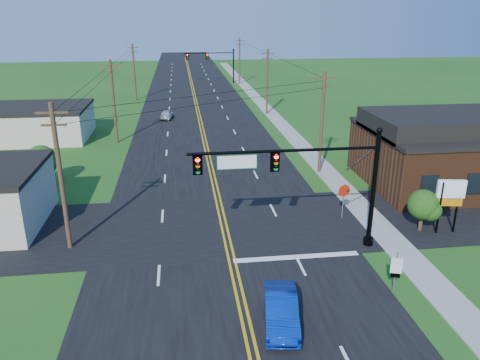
{
  "coord_description": "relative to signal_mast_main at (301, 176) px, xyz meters",
  "views": [
    {
      "loc": [
        -2.46,
        -16.78,
        13.63
      ],
      "look_at": [
        1.03,
        10.0,
        3.94
      ],
      "focal_mm": 35.0,
      "sensor_mm": 36.0,
      "label": 1
    }
  ],
  "objects": [
    {
      "name": "utility_pole_left_c",
      "position": [
        -13.84,
        54.0,
        -0.03
      ],
      "size": [
        1.8,
        0.28,
        9.0
      ],
      "color": "#372A19",
      "rests_on": "ground"
    },
    {
      "name": "utility_pole_left_a",
      "position": [
        -13.84,
        2.0,
        -0.03
      ],
      "size": [
        1.8,
        0.28,
        9.0
      ],
      "color": "#372A19",
      "rests_on": "ground"
    },
    {
      "name": "tree_left",
      "position": [
        -18.34,
        14.0,
        -2.59
      ],
      "size": [
        2.4,
        2.4,
        3.37
      ],
      "color": "#372A19",
      "rests_on": "ground"
    },
    {
      "name": "utility_pole_right_a",
      "position": [
        5.46,
        14.0,
        -0.03
      ],
      "size": [
        1.8,
        0.28,
        9.0
      ],
      "color": "#372A19",
      "rests_on": "ground"
    },
    {
      "name": "blue_car",
      "position": [
        -2.57,
        -6.98,
        -4.05
      ],
      "size": [
        2.12,
        4.45,
        1.41
      ],
      "primitive_type": "imported",
      "rotation": [
        0.0,
        0.0,
        -0.15
      ],
      "color": "#072898",
      "rests_on": "ground"
    },
    {
      "name": "sidewalk",
      "position": [
        6.16,
        32.0,
        -4.71
      ],
      "size": [
        2.0,
        160.0,
        0.08
      ],
      "primitive_type": "cube",
      "color": "gray",
      "rests_on": "ground"
    },
    {
      "name": "road_main",
      "position": [
        -4.34,
        42.0,
        -4.73
      ],
      "size": [
        16.0,
        220.0,
        0.04
      ],
      "primitive_type": "cube",
      "color": "black",
      "rests_on": "ground"
    },
    {
      "name": "ground",
      "position": [
        -4.34,
        -8.0,
        -4.75
      ],
      "size": [
        260.0,
        260.0,
        0.0
      ],
      "primitive_type": "plane",
      "color": "#1B4E16",
      "rests_on": "ground"
    },
    {
      "name": "cream_bldg_far",
      "position": [
        -23.34,
        30.0,
        -2.89
      ],
      "size": [
        12.2,
        9.2,
        3.7
      ],
      "color": "beige",
      "rests_on": "ground"
    },
    {
      "name": "route_sign",
      "position": [
        3.75,
        -5.18,
        -3.4
      ],
      "size": [
        0.56,
        0.21,
        2.31
      ],
      "rotation": [
        0.0,
        0.0,
        -0.31
      ],
      "color": "slate",
      "rests_on": "ground"
    },
    {
      "name": "signal_mast_main",
      "position": [
        0.0,
        0.0,
        0.0
      ],
      "size": [
        11.3,
        0.6,
        7.48
      ],
      "color": "black",
      "rests_on": "ground"
    },
    {
      "name": "stop_sign",
      "position": [
        4.16,
        3.98,
        -2.9
      ],
      "size": [
        0.9,
        0.23,
        2.57
      ],
      "rotation": [
        0.0,
        0.0,
        0.2
      ],
      "color": "slate",
      "rests_on": "ground"
    },
    {
      "name": "tree_right_back",
      "position": [
        11.66,
        18.0,
        -2.15
      ],
      "size": [
        3.0,
        3.0,
        4.1
      ],
      "color": "#372A19",
      "rests_on": "ground"
    },
    {
      "name": "pylon_sign",
      "position": [
        10.12,
        1.0,
        -2.07
      ],
      "size": [
        1.8,
        0.52,
        3.67
      ],
      "rotation": [
        0.0,
        0.0,
        -0.15
      ],
      "color": "black",
      "rests_on": "ground"
    },
    {
      "name": "signal_mast_far",
      "position": [
        0.1,
        72.0,
        -0.2
      ],
      "size": [
        10.98,
        0.6,
        7.48
      ],
      "color": "black",
      "rests_on": "ground"
    },
    {
      "name": "brick_building",
      "position": [
        15.66,
        10.0,
        -2.4
      ],
      "size": [
        14.2,
        11.2,
        4.7
      ],
      "color": "#522B17",
      "rests_on": "ground"
    },
    {
      "name": "shrub_corner",
      "position": [
        8.66,
        1.5,
        -2.9
      ],
      "size": [
        2.0,
        2.0,
        2.86
      ],
      "color": "#372A19",
      "rests_on": "ground"
    },
    {
      "name": "utility_pole_right_c",
      "position": [
        5.46,
        70.0,
        -0.03
      ],
      "size": [
        1.8,
        0.28,
        9.0
      ],
      "color": "#372A19",
      "rests_on": "ground"
    },
    {
      "name": "utility_pole_right_b",
      "position": [
        5.46,
        40.0,
        -0.03
      ],
      "size": [
        1.8,
        0.28,
        9.0
      ],
      "color": "#372A19",
      "rests_on": "ground"
    },
    {
      "name": "distant_car",
      "position": [
        -8.56,
        38.56,
        -4.13
      ],
      "size": [
        1.87,
        3.77,
        1.23
      ],
      "primitive_type": "imported",
      "rotation": [
        0.0,
        0.0,
        3.03
      ],
      "color": "silver",
      "rests_on": "ground"
    },
    {
      "name": "utility_pole_left_b",
      "position": [
        -13.84,
        27.0,
        -0.03
      ],
      "size": [
        1.8,
        0.28,
        9.0
      ],
      "color": "#372A19",
      "rests_on": "ground"
    },
    {
      "name": "road_cross",
      "position": [
        -4.34,
        4.0,
        -4.73
      ],
      "size": [
        70.0,
        10.0,
        0.04
      ],
      "primitive_type": "cube",
      "color": "black",
      "rests_on": "ground"
    }
  ]
}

